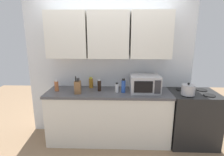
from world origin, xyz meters
TOP-DOWN VIEW (x-y plane):
  - wall_back_with_cabinets at (0.00, -0.07)m, footprint 2.95×0.38m
  - counter_run at (0.00, -0.30)m, footprint 2.08×0.63m
  - stove_range at (1.42, -0.32)m, footprint 0.76×0.64m
  - kettle at (1.25, -0.46)m, footprint 0.21×0.21m
  - microwave at (0.60, -0.31)m, footprint 0.48×0.37m
  - knife_block at (-0.49, -0.42)m, footprint 0.11×0.13m
  - bottle_white_jar at (0.14, -0.33)m, footprint 0.06×0.06m
  - bottle_spice_jar at (-0.88, -0.31)m, footprint 0.07×0.07m
  - bottle_soy_dark at (-0.16, -0.28)m, footprint 0.06×0.06m
  - bottle_blue_cleaner at (0.25, -0.34)m, footprint 0.07×0.07m
  - bottle_amber_vinegar at (-0.33, -0.09)m, footprint 0.07×0.07m

SIDE VIEW (x-z plane):
  - counter_run at x=0.00m, z-range 0.00..0.90m
  - stove_range at x=1.42m, z-range 0.00..0.91m
  - bottle_white_jar at x=0.14m, z-range 0.90..1.06m
  - bottle_spice_jar at x=-0.88m, z-range 0.90..1.08m
  - bottle_amber_vinegar at x=-0.33m, z-range 0.89..1.08m
  - kettle at x=1.25m, z-range 0.89..1.09m
  - bottle_soy_dark at x=-0.16m, z-range 0.90..1.10m
  - knife_block at x=-0.49m, z-range 0.86..1.15m
  - bottle_blue_cleaner at x=0.25m, z-range 0.89..1.13m
  - microwave at x=0.60m, z-range 0.90..1.18m
  - wall_back_with_cabinets at x=0.00m, z-range 0.27..2.87m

